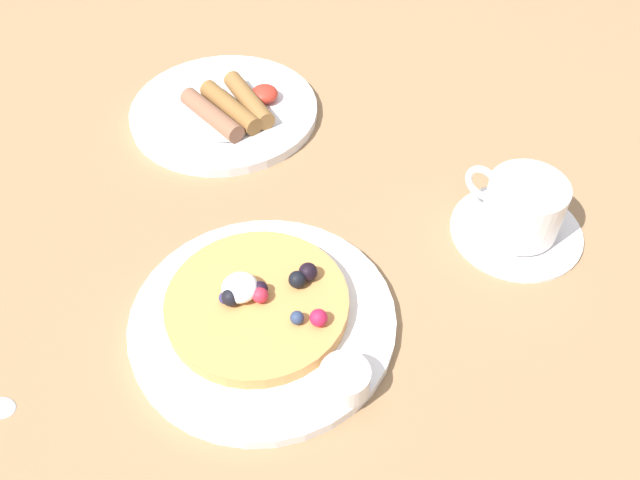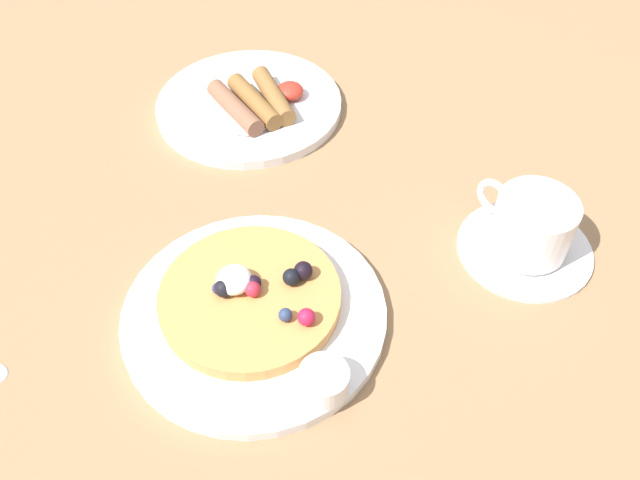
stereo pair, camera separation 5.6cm
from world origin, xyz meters
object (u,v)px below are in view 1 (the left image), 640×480
at_px(syrup_ramekin, 345,379).
at_px(coffee_cup, 523,206).
at_px(pancake_plate, 263,320).
at_px(breakfast_plate, 224,111).
at_px(coffee_saucer, 516,230).

xyz_separation_m(syrup_ramekin, coffee_cup, (0.14, 0.25, 0.02)).
bearing_deg(syrup_ramekin, pancake_plate, 149.75).
relative_size(pancake_plate, breakfast_plate, 1.06).
bearing_deg(pancake_plate, coffee_cup, 38.90).
height_order(coffee_saucer, coffee_cup, coffee_cup).
bearing_deg(breakfast_plate, coffee_cup, -17.24).
distance_m(breakfast_plate, coffee_saucer, 0.41).
relative_size(breakfast_plate, coffee_cup, 2.24).
relative_size(pancake_plate, coffee_saucer, 1.80).
bearing_deg(coffee_saucer, breakfast_plate, 162.73).
bearing_deg(syrup_ramekin, breakfast_plate, 124.19).
height_order(syrup_ramekin, coffee_cup, coffee_cup).
relative_size(syrup_ramekin, coffee_saucer, 0.31).
bearing_deg(pancake_plate, breakfast_plate, 116.26).
bearing_deg(syrup_ramekin, coffee_saucer, 60.04).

